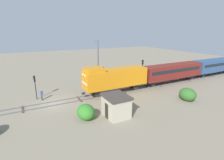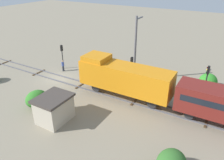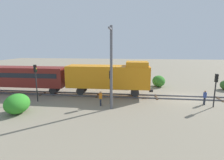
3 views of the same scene
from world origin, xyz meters
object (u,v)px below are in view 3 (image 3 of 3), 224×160
passenger_car_leading (18,76)px  traffic_signal_mid (110,81)px  catenary_mast (111,66)px  worker_near_track (205,96)px  relay_hut (137,77)px  locomotive (109,76)px  worker_by_signal (101,97)px  traffic_signal_far (36,76)px  traffic_signal_near (216,84)px

passenger_car_leading → traffic_signal_mid: bearing=-103.7°
passenger_car_leading → catenary_mast: bearing=-109.6°
traffic_signal_mid → passenger_car_leading: bearing=76.3°
worker_near_track → catenary_mast: 11.58m
passenger_car_leading → relay_hut: passenger_car_leading is taller
locomotive → worker_by_signal: size_ratio=6.82×
locomotive → traffic_signal_far: size_ratio=2.54×
worker_near_track → traffic_signal_mid: bearing=114.2°
passenger_car_leading → worker_near_track: 25.03m
traffic_signal_far → locomotive: bearing=-67.0°
traffic_signal_far → worker_by_signal: traffic_signal_far is taller
worker_by_signal → catenary_mast: catenary_mast is taller
locomotive → catenary_mast: (-5.06, -0.87, 1.88)m
traffic_signal_far → relay_hut: traffic_signal_far is taller
traffic_signal_mid → worker_by_signal: 2.20m
relay_hut → locomotive: bearing=152.6°
traffic_signal_far → catenary_mast: catenary_mast is taller
catenary_mast → traffic_signal_mid: bearing=10.1°
passenger_car_leading → relay_hut: size_ratio=4.00×
locomotive → traffic_signal_far: 9.24m
traffic_signal_near → traffic_signal_far: (-0.40, 20.72, 0.51)m
worker_by_signal → relay_hut: size_ratio=0.49×
passenger_car_leading → traffic_signal_near: (-3.20, -25.56, 0.12)m
traffic_signal_mid → traffic_signal_near: bearing=-89.0°
catenary_mast → relay_hut: bearing=-13.5°
locomotive → relay_hut: 8.56m
traffic_signal_mid → relay_hut: (10.90, -3.32, -1.37)m
traffic_signal_near → traffic_signal_far: 20.73m
locomotive → traffic_signal_mid: bearing=-170.4°
relay_hut → worker_near_track: bearing=-142.4°
worker_by_signal → locomotive: bearing=68.4°
passenger_car_leading → relay_hut: 18.83m
locomotive → traffic_signal_far: bearing=113.0°
worker_by_signal → relay_hut: relay_hut is taller
locomotive → traffic_signal_near: size_ratio=3.07×
traffic_signal_far → passenger_car_leading: bearing=53.4°
locomotive → worker_near_track: size_ratio=6.82×
passenger_car_leading → traffic_signal_near: passenger_car_leading is taller
worker_near_track → worker_by_signal: same height
traffic_signal_near → worker_near_track: size_ratio=2.22×
worker_by_signal → traffic_signal_near: bearing=-10.7°
catenary_mast → locomotive: bearing=9.8°
passenger_car_leading → relay_hut: bearing=-66.5°
passenger_car_leading → traffic_signal_near: bearing=-97.1°
passenger_car_leading → traffic_signal_far: traffic_signal_far is taller
traffic_signal_mid → catenary_mast: 2.53m
traffic_signal_near → traffic_signal_mid: 11.65m
passenger_car_leading → worker_near_track: passenger_car_leading is taller
locomotive → passenger_car_leading: locomotive is taller
worker_near_track → relay_hut: size_ratio=0.49×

